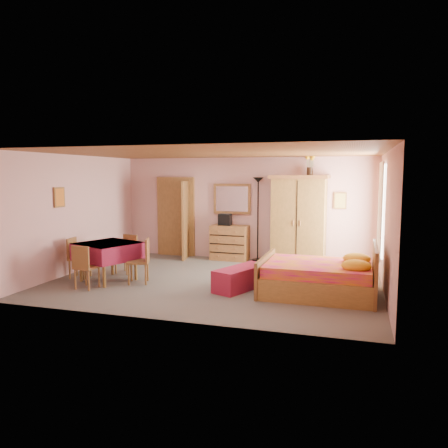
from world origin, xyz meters
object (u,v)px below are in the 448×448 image
(stereo, at_px, (225,220))
(wardrobe, at_px, (299,220))
(chest_of_drawers, at_px, (230,243))
(chair_east, at_px, (138,261))
(bench, at_px, (242,278))
(chair_south, at_px, (87,267))
(dining_table, at_px, (108,262))
(sunflower_vase, at_px, (310,164))
(wall_mirror, at_px, (232,199))
(chair_north, at_px, (126,254))
(floor_lamp, at_px, (258,219))
(bed, at_px, (318,269))
(chair_west, at_px, (80,258))

(stereo, relative_size, wardrobe, 0.15)
(chest_of_drawers, xyz_separation_m, chair_east, (-1.09, -2.83, 0.01))
(bench, bearing_deg, chair_south, -163.82)
(bench, height_order, dining_table, dining_table)
(sunflower_vase, bearing_deg, chest_of_drawers, -178.74)
(chest_of_drawers, xyz_separation_m, wall_mirror, (0.00, 0.21, 1.11))
(dining_table, height_order, chair_north, chair_north)
(chest_of_drawers, distance_m, chair_east, 3.04)
(bench, relative_size, dining_table, 1.17)
(floor_lamp, xyz_separation_m, chair_north, (-2.50, -2.21, -0.63))
(wall_mirror, relative_size, bed, 0.48)
(sunflower_vase, distance_m, chair_south, 5.56)
(chest_of_drawers, height_order, dining_table, chest_of_drawers)
(stereo, distance_m, chair_east, 3.04)
(wardrobe, xyz_separation_m, dining_table, (-3.52, -2.75, -0.68))
(floor_lamp, xyz_separation_m, sunflower_vase, (1.27, -0.08, 1.37))
(sunflower_vase, bearing_deg, wall_mirror, 175.16)
(floor_lamp, height_order, bed, floor_lamp)
(chair_west, xyz_separation_m, chair_east, (1.40, -0.07, 0.03))
(sunflower_vase, relative_size, bed, 0.25)
(bed, bearing_deg, floor_lamp, 123.01)
(wall_mirror, bearing_deg, bench, -70.93)
(floor_lamp, xyz_separation_m, chair_west, (-3.20, -2.88, -0.63))
(wardrobe, relative_size, chair_south, 2.55)
(wall_mirror, height_order, wardrobe, wardrobe)
(chair_west, bearing_deg, wardrobe, 114.48)
(bench, relative_size, chair_south, 1.49)
(wall_mirror, distance_m, bed, 3.87)
(wardrobe, height_order, chair_west, wardrobe)
(chair_north, bearing_deg, sunflower_vase, -140.09)
(sunflower_vase, distance_m, chair_east, 4.64)
(sunflower_vase, distance_m, bed, 3.32)
(bench, bearing_deg, chair_north, 168.68)
(floor_lamp, distance_m, bed, 3.27)
(sunflower_vase, bearing_deg, chair_west, -147.84)
(chest_of_drawers, relative_size, chair_north, 1.13)
(wardrobe, bearing_deg, sunflower_vase, 29.29)
(chair_south, height_order, chair_west, same)
(wardrobe, height_order, chair_south, wardrobe)
(wall_mirror, relative_size, sunflower_vase, 1.88)
(chair_east, bearing_deg, chair_south, 110.38)
(chest_of_drawers, xyz_separation_m, chair_west, (-2.49, -2.76, -0.02))
(bench, height_order, chair_south, chair_south)
(wardrobe, bearing_deg, chest_of_drawers, 179.75)
(chair_west, bearing_deg, chair_east, 79.32)
(wall_mirror, height_order, bench, wall_mirror)
(chair_north, bearing_deg, bed, -176.61)
(chair_south, height_order, chair_east, chair_east)
(floor_lamp, height_order, chair_west, floor_lamp)
(chair_east, bearing_deg, dining_table, 69.37)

